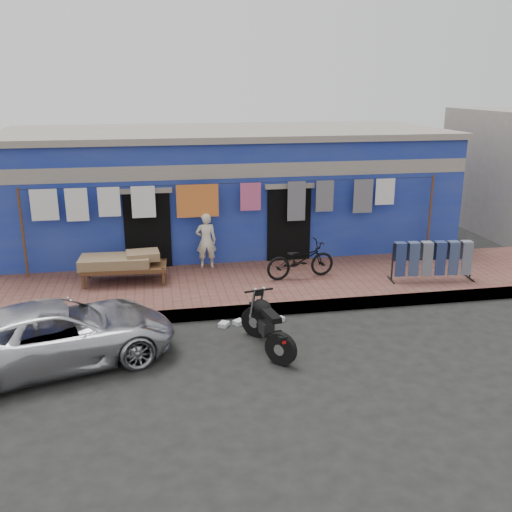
{
  "coord_description": "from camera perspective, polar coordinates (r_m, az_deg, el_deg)",
  "views": [
    {
      "loc": [
        -2.06,
        -9.1,
        4.57
      ],
      "look_at": [
        0.0,
        2.0,
        1.15
      ],
      "focal_mm": 40.0,
      "sensor_mm": 36.0,
      "label": 1
    }
  ],
  "objects": [
    {
      "name": "seated_person",
      "position": [
        13.85,
        -5.01,
        1.54
      ],
      "size": [
        0.51,
        0.35,
        1.36
      ],
      "primitive_type": "imported",
      "rotation": [
        0.0,
        0.0,
        3.09
      ],
      "color": "beige",
      "rests_on": "sidewalk"
    },
    {
      "name": "motorcycle",
      "position": [
        10.16,
        1.16,
        -6.79
      ],
      "size": [
        1.08,
        1.73,
        1.0
      ],
      "primitive_type": null,
      "rotation": [
        0.0,
        0.0,
        0.18
      ],
      "color": "black",
      "rests_on": "ground"
    },
    {
      "name": "curb",
      "position": [
        11.73,
        0.4,
        -5.43
      ],
      "size": [
        28.0,
        0.1,
        0.25
      ],
      "primitive_type": "cube",
      "color": "gray",
      "rests_on": "ground"
    },
    {
      "name": "sidewalk",
      "position": [
        13.06,
        -0.8,
        -3.06
      ],
      "size": [
        28.0,
        3.0,
        0.25
      ],
      "primitive_type": "cube",
      "color": "brown",
      "rests_on": "ground"
    },
    {
      "name": "charpoy",
      "position": [
        13.21,
        -12.99,
        -1.18
      ],
      "size": [
        2.07,
        1.15,
        0.66
      ],
      "primitive_type": null,
      "rotation": [
        0.0,
        0.0,
        -0.06
      ],
      "color": "brown",
      "rests_on": "sidewalk"
    },
    {
      "name": "jeans_rack",
      "position": [
        13.57,
        17.21,
        -0.42
      ],
      "size": [
        2.03,
        0.8,
        0.93
      ],
      "primitive_type": null,
      "rotation": [
        0.0,
        0.0,
        -0.11
      ],
      "color": "black",
      "rests_on": "sidewalk"
    },
    {
      "name": "litter_c",
      "position": [
        11.28,
        -3.24,
        -6.84
      ],
      "size": [
        0.25,
        0.26,
        0.08
      ],
      "primitive_type": "cube",
      "rotation": [
        0.0,
        0.0,
        1.03
      ],
      "color": "silver",
      "rests_on": "ground"
    },
    {
      "name": "litter_a",
      "position": [
        11.36,
        -1.73,
        -6.63
      ],
      "size": [
        0.25,
        0.24,
        0.09
      ],
      "primitive_type": "cube",
      "rotation": [
        0.0,
        0.0,
        0.62
      ],
      "color": "silver",
      "rests_on": "ground"
    },
    {
      "name": "car",
      "position": [
        10.2,
        -19.13,
        -7.32
      ],
      "size": [
        4.28,
        2.81,
        1.11
      ],
      "primitive_type": "imported",
      "rotation": [
        0.0,
        0.0,
        1.85
      ],
      "color": "silver",
      "rests_on": "ground"
    },
    {
      "name": "litter_b",
      "position": [
        11.51,
        2.39,
        -6.34
      ],
      "size": [
        0.21,
        0.2,
        0.09
      ],
      "primitive_type": "cube",
      "rotation": [
        0.0,
        0.0,
        0.53
      ],
      "color": "silver",
      "rests_on": "ground"
    },
    {
      "name": "clothesline",
      "position": [
        13.73,
        -3.42,
        5.3
      ],
      "size": [
        10.06,
        0.06,
        2.1
      ],
      "color": "brown",
      "rests_on": "sidewalk"
    },
    {
      "name": "ground",
      "position": [
        10.39,
        2.04,
        -9.25
      ],
      "size": [
        80.0,
        80.0,
        0.0
      ],
      "primitive_type": "plane",
      "color": "black",
      "rests_on": "ground"
    },
    {
      "name": "building",
      "position": [
        16.48,
        -3.19,
        6.74
      ],
      "size": [
        12.2,
        5.2,
        3.36
      ],
      "color": "#1A2E97",
      "rests_on": "ground"
    },
    {
      "name": "bicycle",
      "position": [
        13.14,
        4.48,
        0.02
      ],
      "size": [
        1.7,
        0.81,
        1.06
      ],
      "primitive_type": "imported",
      "rotation": [
        0.0,
        0.0,
        1.72
      ],
      "color": "black",
      "rests_on": "sidewalk"
    }
  ]
}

